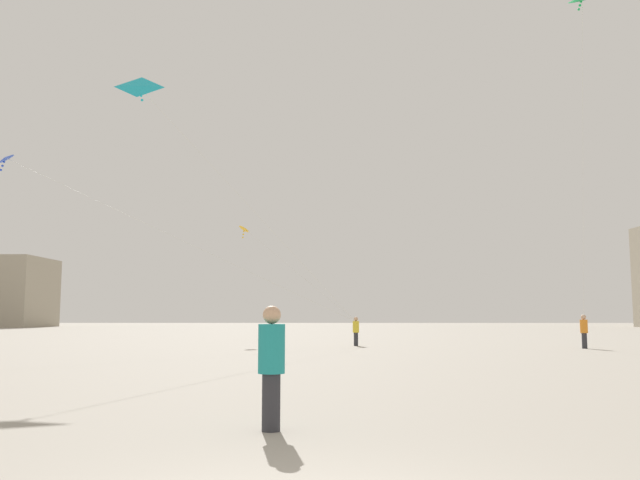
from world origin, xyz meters
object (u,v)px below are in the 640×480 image
(person_in_orange, at_px, (584,330))
(person_in_teal, at_px, (271,362))
(person_in_yellow, at_px, (356,330))
(kite_cobalt_diamond, at_px, (22,166))
(kite_cyan_delta, at_px, (147,96))
(kite_emerald_diamond, at_px, (582,3))
(kite_amber_diamond, at_px, (247,231))

(person_in_orange, relative_size, person_in_teal, 0.95)
(person_in_yellow, xyz_separation_m, kite_cobalt_diamond, (-15.18, -7.57, 7.41))
(kite_cobalt_diamond, bearing_deg, kite_cyan_delta, -31.70)
(kite_emerald_diamond, bearing_deg, kite_cyan_delta, -178.69)
(person_in_orange, distance_m, person_in_yellow, 11.64)
(kite_cyan_delta, bearing_deg, person_in_teal, -68.07)
(person_in_teal, bearing_deg, kite_amber_diamond, -149.84)
(kite_cyan_delta, bearing_deg, person_in_orange, 24.05)
(person_in_yellow, distance_m, kite_amber_diamond, 10.70)
(kite_cobalt_diamond, bearing_deg, person_in_teal, -56.56)
(person_in_teal, bearing_deg, kite_emerald_diamond, 167.74)
(person_in_teal, bearing_deg, person_in_orange, 173.12)
(kite_cobalt_diamond, bearing_deg, kite_emerald_diamond, -8.92)
(kite_amber_diamond, xyz_separation_m, kite_emerald_diamond, (15.29, -16.90, 6.94))
(kite_cobalt_diamond, bearing_deg, kite_amber_diamond, 57.24)
(person_in_teal, relative_size, kite_emerald_diamond, 0.13)
(person_in_yellow, relative_size, kite_amber_diamond, 0.21)
(kite_cobalt_diamond, distance_m, kite_emerald_diamond, 24.72)
(person_in_teal, xyz_separation_m, kite_cobalt_diamond, (-12.85, 19.45, 7.30))
(kite_cobalt_diamond, relative_size, kite_cyan_delta, 1.31)
(kite_amber_diamond, bearing_deg, person_in_orange, -25.19)
(person_in_orange, xyz_separation_m, person_in_yellow, (-11.28, 2.86, -0.06))
(person_in_teal, xyz_separation_m, kite_amber_diamond, (-4.37, 32.62, 6.06))
(person_in_yellow, height_order, kite_cyan_delta, kite_cyan_delta)
(kite_cyan_delta, relative_size, kite_emerald_diamond, 0.94)
(kite_cyan_delta, bearing_deg, kite_emerald_diamond, 1.31)
(person_in_orange, xyz_separation_m, kite_cobalt_diamond, (-26.46, -4.71, 7.35))
(person_in_orange, distance_m, kite_amber_diamond, 20.80)
(kite_cobalt_diamond, height_order, kite_cyan_delta, kite_cyan_delta)
(person_in_orange, height_order, person_in_teal, person_in_teal)
(person_in_orange, bearing_deg, person_in_teal, -82.72)
(kite_cyan_delta, bearing_deg, kite_amber_diamond, 84.06)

